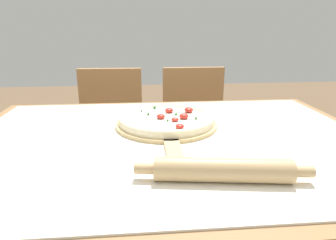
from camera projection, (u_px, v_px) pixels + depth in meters
dining_table at (170, 171)px, 0.97m from camera, size 1.33×0.96×0.78m
towel_cloth at (170, 139)px, 0.94m from camera, size 1.25×0.88×0.00m
pizza_peel at (168, 126)px, 1.03m from camera, size 0.35×0.52×0.01m
pizza at (167, 119)px, 1.04m from camera, size 0.33×0.33×0.04m
rolling_pin at (223, 170)px, 0.67m from camera, size 0.40×0.10×0.05m
chair_left at (111, 132)px, 1.81m from camera, size 0.41×0.41×0.88m
chair_right at (195, 129)px, 1.86m from camera, size 0.40×0.40×0.88m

